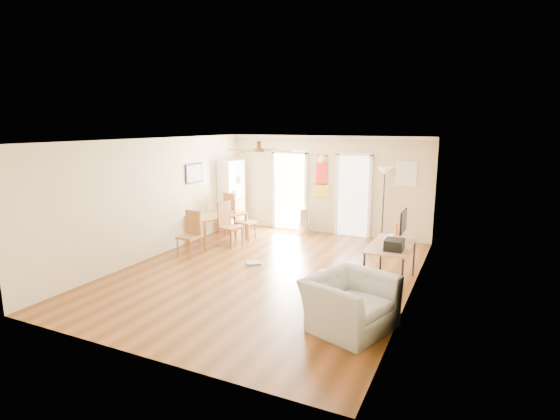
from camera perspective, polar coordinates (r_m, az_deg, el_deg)
The scene contains 30 objects.
floor at distance 8.61m, azimuth -1.71°, elevation -8.24°, with size 7.00×7.00×0.00m, color brown.
ceiling at distance 8.12m, azimuth -1.82°, elevation 9.32°, with size 5.50×7.00×0.00m, color silver, non-canonical shape.
wall_back at distance 11.45m, azimuth 6.18°, elevation 3.33°, with size 5.50×0.04×2.60m, color beige, non-canonical shape.
wall_front at distance 5.47m, azimuth -18.66°, elevation -6.13°, with size 5.50×0.04×2.60m, color beige, non-canonical shape.
wall_left at distance 9.80m, azimuth -16.27°, elevation 1.58°, with size 0.04×7.00×2.60m, color beige, non-canonical shape.
wall_right at distance 7.46m, azimuth 17.43°, elevation -1.46°, with size 0.04×7.00×2.60m, color beige, non-canonical shape.
crown_molding at distance 8.12m, azimuth -1.82°, elevation 9.04°, with size 5.50×7.00×0.08m, color white, non-canonical shape.
kitchen_doorway at distance 11.86m, azimuth 1.33°, elevation 2.44°, with size 0.90×0.10×2.10m, color white, non-canonical shape.
bathroom_doorway at distance 11.26m, azimuth 9.74°, elevation 1.80°, with size 0.80×0.10×2.10m, color white, non-canonical shape.
wall_decal at distance 11.44m, azimuth 5.58°, elevation 4.59°, with size 0.46×0.03×1.10m, color red.
ac_grille at distance 10.89m, azimuth 16.46°, elevation 4.63°, with size 0.50×0.04×0.60m, color white.
framed_poster at distance 10.81m, azimuth -11.39°, elevation 4.83°, with size 0.04×0.66×0.48m, color black.
ceiling_fan at distance 7.86m, azimuth -2.82°, elevation 8.00°, with size 1.24×1.24×0.20m, color #593819, non-canonical shape.
bookshelf at distance 11.98m, azimuth -6.47°, elevation 2.02°, with size 0.38×0.86×1.92m, color white, non-canonical shape.
dining_table at distance 10.80m, azimuth -8.32°, elevation -2.36°, with size 0.83×1.39×0.69m, color olive, non-canonical shape.
dining_chair_right_a at distance 10.85m, azimuth -4.62°, elevation -1.34°, with size 0.42×0.42×1.02m, color #9B5D32, non-canonical shape.
dining_chair_right_b at distance 10.25m, azimuth -6.60°, elevation -2.00°, with size 0.44×0.44×1.06m, color olive, non-canonical shape.
dining_chair_near at distance 9.69m, azimuth -12.11°, elevation -3.18°, with size 0.41×0.41×0.99m, color brown, non-canonical shape.
dining_chair_far at distance 11.50m, azimuth -5.93°, elevation -0.42°, with size 0.46×0.46×1.11m, color #9C6232, non-canonical shape.
trash_can at distance 11.52m, azimuth 3.30°, elevation -1.45°, with size 0.31×0.31×0.67m, color silver.
torchiere_lamp at distance 10.83m, azimuth 13.59°, elevation 0.65°, with size 0.35×0.35×1.87m, color black, non-canonical shape.
computer_desk at distance 8.09m, azimuth 14.50°, elevation -7.04°, with size 0.72×1.44×0.77m, color tan, non-canonical shape.
imac at distance 8.25m, azimuth 16.11°, elevation -1.97°, with size 0.08×0.60×0.56m, color black, non-canonical shape.
keyboard at distance 8.52m, azimuth 14.39°, elevation -3.36°, with size 0.12×0.35×0.01m, color white.
printer at distance 7.61m, azimuth 14.99°, elevation -4.49°, with size 0.31×0.36×0.18m, color black.
orange_bottle at distance 8.60m, azimuth 15.26°, elevation -2.48°, with size 0.08×0.08×0.24m, color orange.
wastebasket_a at distance 7.79m, azimuth 6.15°, elevation -9.22°, with size 0.28×0.28×0.32m, color silver.
wastebasket_b at distance 7.33m, azimuth 8.44°, elevation -10.83°, with size 0.24×0.24×0.27m, color silver.
floor_cloth at distance 9.08m, azimuth -3.54°, elevation -7.07°, with size 0.30×0.24×0.04m, color gray.
armchair at distance 6.32m, azimuth 9.29°, elevation -12.16°, with size 1.18×1.03×0.77m, color #A9A9A4.
Camera 1 is at (3.67, -7.23, 2.89)m, focal length 27.43 mm.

